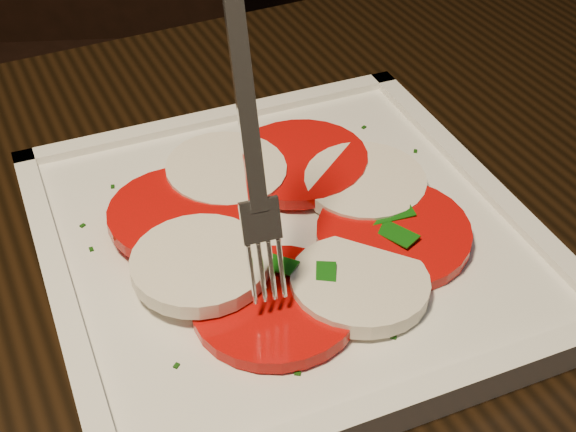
# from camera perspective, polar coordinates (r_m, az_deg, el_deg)

# --- Properties ---
(table) EXTENTS (1.28, 0.92, 0.75)m
(table) POSITION_cam_1_polar(r_m,az_deg,el_deg) (0.57, 5.42, -12.84)
(table) COLOR black
(table) RESTS_ON ground
(chair) EXTENTS (0.51, 0.51, 0.93)m
(chair) POSITION_cam_1_polar(r_m,az_deg,el_deg) (1.32, -13.76, 12.94)
(chair) COLOR black
(chair) RESTS_ON ground
(plate) EXTENTS (0.32, 0.32, 0.01)m
(plate) POSITION_cam_1_polar(r_m,az_deg,el_deg) (0.52, 0.00, -1.90)
(plate) COLOR white
(plate) RESTS_ON table
(caprese_salad) EXTENTS (0.25, 0.24, 0.02)m
(caprese_salad) POSITION_cam_1_polar(r_m,az_deg,el_deg) (0.51, -0.00, -0.55)
(caprese_salad) COLOR red
(caprese_salad) RESTS_ON plate
(fork) EXTENTS (0.03, 0.07, 0.19)m
(fork) POSITION_cam_1_polar(r_m,az_deg,el_deg) (0.42, -3.09, 6.69)
(fork) COLOR white
(fork) RESTS_ON caprese_salad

